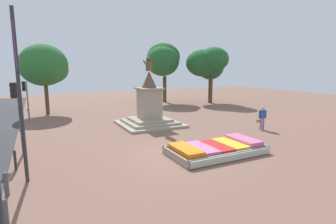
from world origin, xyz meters
The scene contains 13 objects.
ground_plane centered at (0.00, 0.00, 0.00)m, with size 80.39×80.39×0.00m, color brown.
flower_planter centered at (1.91, -0.55, 0.26)m, with size 5.14×2.70×0.63m.
statue_monument centered at (1.54, 7.75, 1.26)m, with size 4.67×4.67×5.40m.
traffic_light_mid_block centered at (-7.41, 4.13, 2.65)m, with size 0.42×0.30×3.80m.
traffic_light_far_corner centered at (-7.25, 13.38, 2.39)m, with size 0.41×0.29×3.46m.
banner_pole centered at (-7.04, 0.12, 3.77)m, with size 0.14×1.22×6.75m.
pedestrian_with_handbag centered at (8.36, 2.48, 0.99)m, with size 0.68×0.42×1.74m.
kerb_bollard_south centered at (-7.49, -3.27, 0.48)m, with size 0.16×0.16×0.92m.
kerb_bollard_mid_a centered at (-7.67, -0.91, 0.46)m, with size 0.17×0.17×0.88m.
kerb_bollard_mid_b centered at (-7.53, 1.66, 0.48)m, with size 0.12×0.12×0.93m.
park_tree_far_left centered at (8.83, 20.30, 5.70)m, with size 5.23×5.25×7.88m.
park_tree_behind_statue centered at (-5.41, 17.45, 4.73)m, with size 4.61×4.57×6.88m.
park_tree_far_right centered at (13.88, 17.29, 5.19)m, with size 5.24×5.36×7.21m.
Camera 1 is at (-6.48, -11.36, 4.50)m, focal length 28.00 mm.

